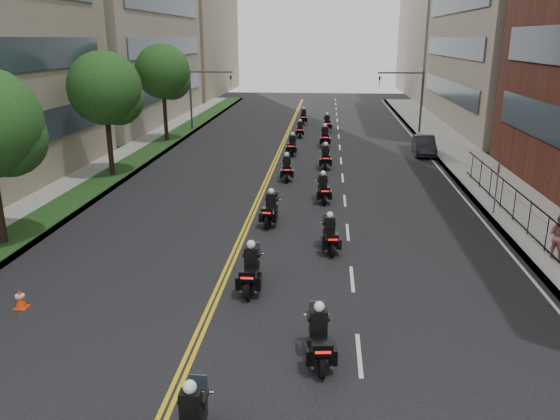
# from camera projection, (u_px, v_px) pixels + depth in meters

# --- Properties ---
(sidewalk_right) EXTENTS (4.00, 90.00, 0.15)m
(sidewalk_right) POSITION_uv_depth(u_px,v_px,m) (487.00, 180.00, 33.30)
(sidewalk_right) COLOR gray
(sidewalk_right) RESTS_ON ground
(sidewalk_left) EXTENTS (4.00, 90.00, 0.15)m
(sidewalk_left) POSITION_uv_depth(u_px,v_px,m) (107.00, 172.00, 35.27)
(sidewalk_left) COLOR gray
(sidewalk_left) RESTS_ON ground
(grass_strip) EXTENTS (2.00, 90.00, 0.04)m
(grass_strip) POSITION_uv_depth(u_px,v_px,m) (119.00, 171.00, 35.18)
(grass_strip) COLOR #193212
(grass_strip) RESTS_ON sidewalk_left
(building_right_far) EXTENTS (15.00, 28.00, 26.00)m
(building_right_far) POSITION_uv_depth(u_px,v_px,m) (464.00, 4.00, 78.96)
(building_right_far) COLOR gray
(building_right_far) RESTS_ON ground
(building_left_far) EXTENTS (16.00, 28.00, 26.00)m
(building_left_far) POSITION_uv_depth(u_px,v_px,m) (170.00, 6.00, 82.54)
(building_left_far) COLOR gray
(building_left_far) RESTS_ON ground
(iron_fence) EXTENTS (0.05, 28.00, 1.50)m
(iron_fence) POSITION_uv_depth(u_px,v_px,m) (557.00, 243.00, 20.78)
(iron_fence) COLOR black
(iron_fence) RESTS_ON sidewalk_right
(street_trees) EXTENTS (4.40, 38.40, 7.98)m
(street_trees) POSITION_uv_depth(u_px,v_px,m) (66.00, 104.00, 27.59)
(street_trees) COLOR #321F16
(street_trees) RESTS_ON ground
(traffic_signal_right) EXTENTS (4.09, 0.20, 5.60)m
(traffic_signal_right) POSITION_uv_depth(u_px,v_px,m) (411.00, 93.00, 48.55)
(traffic_signal_right) COLOR #3F3F44
(traffic_signal_right) RESTS_ON ground
(traffic_signal_left) EXTENTS (4.09, 0.20, 5.60)m
(traffic_signal_left) POSITION_uv_depth(u_px,v_px,m) (201.00, 91.00, 50.12)
(traffic_signal_left) COLOR #3F3F44
(traffic_signal_left) RESTS_ON ground
(motorcycle_1) EXTENTS (0.67, 2.31, 1.70)m
(motorcycle_1) POSITION_uv_depth(u_px,v_px,m) (319.00, 339.00, 14.57)
(motorcycle_1) COLOR black
(motorcycle_1) RESTS_ON ground
(motorcycle_2) EXTENTS (0.55, 2.41, 1.78)m
(motorcycle_2) POSITION_uv_depth(u_px,v_px,m) (251.00, 271.00, 18.74)
(motorcycle_2) COLOR black
(motorcycle_2) RESTS_ON ground
(motorcycle_3) EXTENTS (0.67, 2.21, 1.63)m
(motorcycle_3) POSITION_uv_depth(u_px,v_px,m) (330.00, 236.00, 22.25)
(motorcycle_3) COLOR black
(motorcycle_3) RESTS_ON ground
(motorcycle_4) EXTENTS (0.64, 2.32, 1.71)m
(motorcycle_4) POSITION_uv_depth(u_px,v_px,m) (271.00, 210.00, 25.40)
(motorcycle_4) COLOR black
(motorcycle_4) RESTS_ON ground
(motorcycle_5) EXTENTS (0.65, 2.25, 1.66)m
(motorcycle_5) POSITION_uv_depth(u_px,v_px,m) (323.00, 190.00, 28.95)
(motorcycle_5) COLOR black
(motorcycle_5) RESTS_ON ground
(motorcycle_6) EXTENTS (0.63, 2.32, 1.71)m
(motorcycle_6) POSITION_uv_depth(u_px,v_px,m) (287.00, 169.00, 33.39)
(motorcycle_6) COLOR black
(motorcycle_6) RESTS_ON ground
(motorcycle_7) EXTENTS (0.56, 2.39, 1.76)m
(motorcycle_7) POSITION_uv_depth(u_px,v_px,m) (325.00, 158.00, 36.36)
(motorcycle_7) COLOR black
(motorcycle_7) RESTS_ON ground
(motorcycle_8) EXTENTS (0.56, 2.31, 1.70)m
(motorcycle_8) POSITION_uv_depth(u_px,v_px,m) (292.00, 146.00, 40.47)
(motorcycle_8) COLOR black
(motorcycle_8) RESTS_ON ground
(motorcycle_9) EXTENTS (0.59, 2.49, 1.84)m
(motorcycle_9) POSITION_uv_depth(u_px,v_px,m) (325.00, 138.00, 43.65)
(motorcycle_9) COLOR black
(motorcycle_9) RESTS_ON ground
(motorcycle_10) EXTENTS (0.50, 2.14, 1.58)m
(motorcycle_10) POSITION_uv_depth(u_px,v_px,m) (300.00, 130.00, 47.81)
(motorcycle_10) COLOR black
(motorcycle_10) RESTS_ON ground
(motorcycle_11) EXTENTS (0.62, 2.35, 1.73)m
(motorcycle_11) POSITION_uv_depth(u_px,v_px,m) (327.00, 124.00, 50.85)
(motorcycle_11) COLOR black
(motorcycle_11) RESTS_ON ground
(motorcycle_12) EXTENTS (0.55, 2.40, 1.77)m
(motorcycle_12) POSITION_uv_depth(u_px,v_px,m) (303.00, 118.00, 54.76)
(motorcycle_12) COLOR black
(motorcycle_12) RESTS_ON ground
(parked_sedan) EXTENTS (1.71, 4.30, 1.39)m
(parked_sedan) POSITION_uv_depth(u_px,v_px,m) (424.00, 145.00, 40.67)
(parked_sedan) COLOR black
(parked_sedan) RESTS_ON ground
(pedestrian_b) EXTENTS (1.06, 1.12, 1.82)m
(pedestrian_b) POSITION_uv_depth(u_px,v_px,m) (559.00, 236.00, 21.03)
(pedestrian_b) COLOR #9D5558
(pedestrian_b) RESTS_ON sidewalk_right
(traffic_cone) EXTENTS (0.40, 0.40, 0.66)m
(traffic_cone) POSITION_uv_depth(u_px,v_px,m) (20.00, 299.00, 17.58)
(traffic_cone) COLOR #FE3A0D
(traffic_cone) RESTS_ON ground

